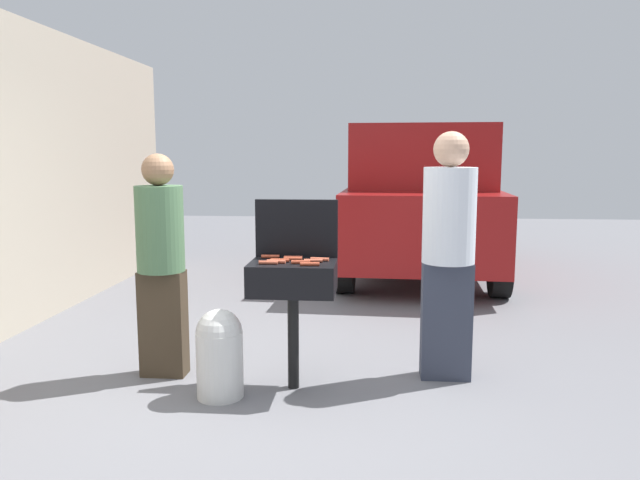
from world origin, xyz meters
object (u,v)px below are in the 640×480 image
at_px(hot_dog_2, 293,259).
at_px(hot_dog_9, 276,262).
at_px(hot_dog_4, 270,256).
at_px(hot_dog_3, 310,264).
at_px(hot_dog_6, 268,263).
at_px(bbq_grill, 293,282).
at_px(hot_dog_0, 293,258).
at_px(hot_dog_8, 301,262).
at_px(hot_dog_1, 280,260).
at_px(person_left, 161,257).
at_px(person_right, 448,247).
at_px(parked_minivan, 419,200).
at_px(hot_dog_7, 313,261).
at_px(hot_dog_5, 320,259).
at_px(propane_tank, 220,352).

bearing_deg(hot_dog_2, hot_dog_9, -129.95).
xyz_separation_m(hot_dog_2, hot_dog_4, (-0.17, 0.08, 0.00)).
bearing_deg(hot_dog_4, hot_dog_3, -41.44).
bearing_deg(hot_dog_6, bbq_grill, 34.02).
xyz_separation_m(hot_dog_0, hot_dog_8, (0.07, -0.18, 0.00)).
height_order(hot_dog_2, hot_dog_4, same).
xyz_separation_m(hot_dog_2, hot_dog_8, (0.07, -0.13, 0.00)).
height_order(hot_dog_1, person_left, person_left).
relative_size(bbq_grill, hot_dog_0, 7.03).
bearing_deg(hot_dog_8, person_right, 19.79).
relative_size(hot_dog_8, parked_minivan, 0.03).
relative_size(bbq_grill, hot_dog_4, 7.03).
bearing_deg(hot_dog_6, hot_dog_8, 9.08).
height_order(hot_dog_9, parked_minivan, parked_minivan).
bearing_deg(hot_dog_2, hot_dog_1, -139.29).
bearing_deg(hot_dog_2, hot_dog_8, -60.93).
bearing_deg(hot_dog_3, hot_dog_7, 85.56).
xyz_separation_m(hot_dog_4, hot_dog_5, (0.36, -0.08, 0.00)).
relative_size(bbq_grill, propane_tank, 1.48).
bearing_deg(hot_dog_7, hot_dog_5, 58.40).
relative_size(hot_dog_0, hot_dog_3, 1.00).
bearing_deg(bbq_grill, hot_dog_9, -150.13).
relative_size(hot_dog_2, propane_tank, 0.21).
relative_size(hot_dog_4, hot_dog_5, 1.00).
height_order(hot_dog_7, person_right, person_right).
distance_m(hot_dog_5, parked_minivan, 4.53).
bearing_deg(propane_tank, hot_dog_9, 21.43).
height_order(hot_dog_8, person_right, person_right).
distance_m(hot_dog_5, hot_dog_7, 0.07).
bearing_deg(parked_minivan, hot_dog_8, 78.51).
height_order(person_left, person_right, person_right).
distance_m(bbq_grill, hot_dog_4, 0.28).
relative_size(hot_dog_1, parked_minivan, 0.03).
distance_m(bbq_grill, person_right, 1.16).
xyz_separation_m(hot_dog_1, propane_tank, (-0.39, -0.20, -0.61)).
bearing_deg(hot_dog_6, hot_dog_9, 41.99).
distance_m(hot_dog_3, hot_dog_4, 0.42).
relative_size(hot_dog_6, parked_minivan, 0.03).
xyz_separation_m(hot_dog_0, parked_minivan, (1.20, 4.37, 0.10)).
distance_m(hot_dog_7, hot_dog_9, 0.26).
height_order(hot_dog_2, person_left, person_left).
distance_m(hot_dog_3, hot_dog_9, 0.25).
distance_m(bbq_grill, hot_dog_1, 0.18).
bearing_deg(person_right, bbq_grill, 28.67).
xyz_separation_m(hot_dog_7, hot_dog_8, (-0.08, -0.06, 0.00)).
bearing_deg(hot_dog_7, hot_dog_3, -94.44).
xyz_separation_m(bbq_grill, propane_tank, (-0.48, -0.21, -0.45)).
xyz_separation_m(bbq_grill, hot_dog_3, (0.13, -0.14, 0.16)).
height_order(hot_dog_6, person_right, person_right).
bearing_deg(person_right, hot_dog_7, 31.27).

